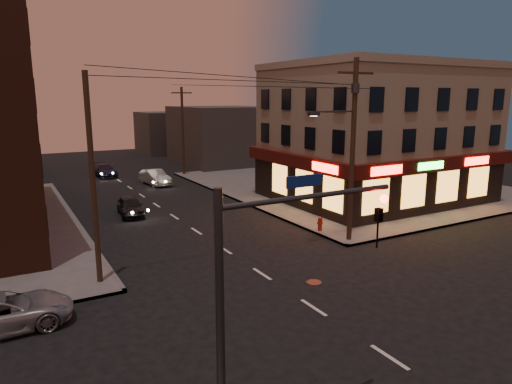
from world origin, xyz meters
TOP-DOWN VIEW (x-y plane):
  - ground at (0.00, 0.00)m, footprint 120.00×120.00m
  - sidewalk_ne at (18.00, 19.00)m, footprint 24.00×28.00m
  - pizza_building at (15.93, 13.43)m, footprint 15.85×12.85m
  - bg_building_ne_a at (14.00, 38.00)m, footprint 10.00×12.00m
  - bg_building_ne_b at (12.00, 52.00)m, footprint 8.00×8.00m
  - utility_pole_main at (6.68, 5.80)m, footprint 4.20×0.44m
  - utility_pole_far at (6.80, 32.00)m, footprint 0.26×0.26m
  - utility_pole_west at (-6.80, 6.50)m, footprint 0.24×0.24m
  - traffic_signal at (-5.57, -5.60)m, footprint 4.49×0.32m
  - suv_cross at (-10.63, 4.00)m, footprint 4.84×2.32m
  - sedan_near at (-2.51, 17.95)m, footprint 1.94×3.99m
  - sedan_mid at (2.46, 28.21)m, footprint 2.06×4.57m
  - sedan_far at (-0.74, 35.29)m, footprint 2.13×4.56m
  - fire_hydrant at (6.40, 7.98)m, footprint 0.37×0.37m

SIDE VIEW (x-z plane):
  - ground at x=0.00m, z-range 0.00..0.00m
  - sidewalk_ne at x=18.00m, z-range 0.00..0.15m
  - fire_hydrant at x=6.40m, z-range 0.19..1.05m
  - sedan_far at x=-0.74m, z-range 0.00..1.29m
  - sedan_near at x=-2.51m, z-range 0.00..1.31m
  - suv_cross at x=-10.63m, z-range 0.00..1.33m
  - sedan_mid at x=2.46m, z-range 0.00..1.45m
  - bg_building_ne_b at x=12.00m, z-range 0.00..6.00m
  - bg_building_ne_a at x=14.00m, z-range 0.00..7.00m
  - traffic_signal at x=-5.57m, z-range 0.92..7.39m
  - utility_pole_far at x=6.80m, z-range 0.15..9.15m
  - utility_pole_west at x=-6.80m, z-range 0.15..9.15m
  - pizza_building at x=15.93m, z-range 0.10..10.60m
  - utility_pole_main at x=6.68m, z-range 0.76..10.76m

